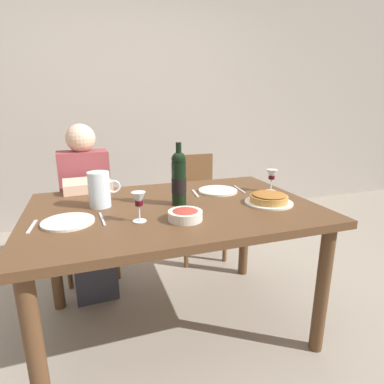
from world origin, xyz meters
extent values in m
plane|color=gray|center=(0.00, 0.00, 0.00)|extent=(8.00, 8.00, 0.00)
cube|color=#A3998E|center=(0.00, 2.00, 1.40)|extent=(8.00, 0.10, 2.80)
cube|color=brown|center=(0.00, 0.00, 0.74)|extent=(1.50, 1.00, 0.04)
cylinder|color=brown|center=(-0.67, -0.42, 0.36)|extent=(0.07, 0.07, 0.72)
cylinder|color=brown|center=(0.67, -0.42, 0.36)|extent=(0.07, 0.07, 0.72)
cylinder|color=brown|center=(-0.67, 0.42, 0.36)|extent=(0.07, 0.07, 0.72)
cylinder|color=brown|center=(0.67, 0.42, 0.36)|extent=(0.07, 0.07, 0.72)
cylinder|color=black|center=(0.03, 0.01, 0.88)|extent=(0.08, 0.08, 0.23)
sphere|color=black|center=(0.03, 0.01, 1.01)|extent=(0.08, 0.08, 0.08)
cylinder|color=black|center=(0.03, 0.01, 1.06)|extent=(0.03, 0.03, 0.08)
cylinder|color=black|center=(0.03, 0.01, 0.87)|extent=(0.08, 0.08, 0.08)
cylinder|color=silver|center=(-0.37, 0.11, 0.85)|extent=(0.11, 0.11, 0.19)
cylinder|color=silver|center=(-0.37, 0.11, 0.82)|extent=(0.10, 0.10, 0.11)
torus|color=silver|center=(-0.30, 0.11, 0.86)|extent=(0.07, 0.01, 0.07)
cylinder|color=silver|center=(0.50, -0.13, 0.77)|extent=(0.26, 0.26, 0.01)
cylinder|color=#C18E47|center=(0.50, -0.13, 0.79)|extent=(0.20, 0.20, 0.03)
ellipsoid|color=#9E6028|center=(0.50, -0.13, 0.81)|extent=(0.18, 0.18, 0.02)
cylinder|color=silver|center=(-0.01, -0.23, 0.78)|extent=(0.16, 0.16, 0.04)
ellipsoid|color=#B2382D|center=(-0.01, -0.23, 0.80)|extent=(0.13, 0.13, 0.03)
cylinder|color=silver|center=(-0.21, -0.18, 0.76)|extent=(0.06, 0.06, 0.00)
cylinder|color=silver|center=(-0.21, -0.18, 0.80)|extent=(0.01, 0.01, 0.07)
cone|color=silver|center=(-0.21, -0.18, 0.87)|extent=(0.07, 0.07, 0.07)
cylinder|color=#470A14|center=(-0.21, -0.18, 0.85)|extent=(0.04, 0.04, 0.02)
cylinder|color=silver|center=(0.66, 0.09, 0.76)|extent=(0.06, 0.06, 0.00)
cylinder|color=silver|center=(0.66, 0.09, 0.80)|extent=(0.01, 0.01, 0.07)
cone|color=silver|center=(0.66, 0.09, 0.87)|extent=(0.07, 0.07, 0.06)
cylinder|color=#470A14|center=(0.66, 0.09, 0.85)|extent=(0.04, 0.04, 0.02)
cylinder|color=silver|center=(-0.53, -0.09, 0.77)|extent=(0.24, 0.24, 0.01)
cylinder|color=silver|center=(0.34, 0.18, 0.77)|extent=(0.24, 0.24, 0.01)
cube|color=silver|center=(-0.68, -0.09, 0.76)|extent=(0.03, 0.16, 0.00)
cube|color=silver|center=(-0.38, -0.09, 0.76)|extent=(0.02, 0.18, 0.00)
cube|color=silver|center=(0.49, 0.18, 0.76)|extent=(0.03, 0.18, 0.00)
cube|color=silver|center=(0.19, 0.18, 0.76)|extent=(0.03, 0.16, 0.00)
cube|color=brown|center=(-0.45, 0.82, 0.46)|extent=(0.42, 0.42, 0.02)
cube|color=brown|center=(-0.46, 1.00, 0.67)|extent=(0.36, 0.05, 0.40)
cylinder|color=brown|center=(-0.61, 0.64, 0.23)|extent=(0.04, 0.04, 0.45)
cylinder|color=brown|center=(-0.27, 0.66, 0.23)|extent=(0.04, 0.04, 0.45)
cylinder|color=brown|center=(-0.63, 0.97, 0.23)|extent=(0.04, 0.04, 0.45)
cylinder|color=brown|center=(-0.29, 1.00, 0.23)|extent=(0.04, 0.04, 0.45)
cube|color=#8E3D42|center=(-0.45, 0.78, 0.72)|extent=(0.35, 0.22, 0.50)
sphere|color=beige|center=(-0.45, 0.78, 1.06)|extent=(0.20, 0.20, 0.20)
cube|color=#33333D|center=(-0.44, 0.59, 0.47)|extent=(0.33, 0.40, 0.14)
cube|color=#33333D|center=(-0.43, 0.44, 0.20)|extent=(0.28, 0.14, 0.40)
cube|color=beige|center=(-0.43, 0.50, 0.79)|extent=(0.30, 0.26, 0.06)
cube|color=brown|center=(0.45, 0.82, 0.46)|extent=(0.41, 0.41, 0.02)
cube|color=brown|center=(0.45, 1.00, 0.67)|extent=(0.36, 0.04, 0.40)
cylinder|color=brown|center=(0.28, 0.65, 0.23)|extent=(0.04, 0.04, 0.45)
cylinder|color=brown|center=(0.62, 0.64, 0.23)|extent=(0.04, 0.04, 0.45)
cylinder|color=brown|center=(0.28, 0.99, 0.23)|extent=(0.04, 0.04, 0.45)
cylinder|color=brown|center=(0.62, 0.98, 0.23)|extent=(0.04, 0.04, 0.45)
camera|label=1|loc=(-0.42, -1.53, 1.28)|focal=29.01mm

